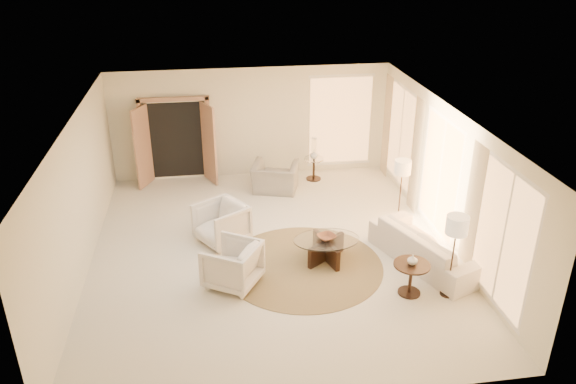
{
  "coord_description": "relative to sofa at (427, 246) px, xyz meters",
  "views": [
    {
      "loc": [
        -1.09,
        -9.59,
        5.84
      ],
      "look_at": [
        0.4,
        0.4,
        1.1
      ],
      "focal_mm": 35.0,
      "sensor_mm": 36.0,
      "label": 1
    }
  ],
  "objects": [
    {
      "name": "windows_right",
      "position": [
        0.55,
        0.94,
        1.0
      ],
      "size": [
        0.1,
        6.4,
        2.4
      ],
      "primitive_type": null,
      "color": "#F3AB61",
      "rests_on": "room"
    },
    {
      "name": "window_back_corner",
      "position": [
        -0.6,
        4.79,
        1.0
      ],
      "size": [
        1.7,
        0.1,
        2.4
      ],
      "primitive_type": null,
      "color": "#F3AB61",
      "rests_on": "room"
    },
    {
      "name": "accent_chair",
      "position": [
        -2.45,
        3.69,
        0.12
      ],
      "size": [
        1.23,
        0.98,
        0.94
      ],
      "primitive_type": "imported",
      "rotation": [
        0.0,
        0.0,
        2.85
      ],
      "color": "gray",
      "rests_on": "room"
    },
    {
      "name": "armchair_left",
      "position": [
        -3.85,
        1.4,
        0.11
      ],
      "size": [
        1.19,
        1.2,
        0.92
      ],
      "primitive_type": "imported",
      "rotation": [
        0.0,
        0.0,
        -1.0
      ],
      "color": "silver",
      "rests_on": "room"
    },
    {
      "name": "area_rug",
      "position": [
        -2.35,
        0.22,
        -0.35
      ],
      "size": [
        3.36,
        3.36,
        0.01
      ],
      "primitive_type": "cylinder",
      "rotation": [
        0.0,
        0.0,
        0.11
      ],
      "color": "#483820",
      "rests_on": "room"
    },
    {
      "name": "room",
      "position": [
        -2.9,
        0.84,
        1.04
      ],
      "size": [
        7.04,
        8.04,
        2.83
      ],
      "color": "silver",
      "rests_on": "ground"
    },
    {
      "name": "bowl",
      "position": [
        -1.88,
        0.37,
        0.15
      ],
      "size": [
        0.45,
        0.45,
        0.08
      ],
      "primitive_type": "imported",
      "rotation": [
        0.0,
        0.0,
        0.4
      ],
      "color": "brown",
      "rests_on": "coffee_table"
    },
    {
      "name": "side_table",
      "position": [
        -1.39,
        4.24,
        -0.01
      ],
      "size": [
        0.49,
        0.49,
        0.57
      ],
      "rotation": [
        0.0,
        0.0,
        -0.35
      ],
      "color": "#2E2018",
      "rests_on": "room"
    },
    {
      "name": "floor_lamp_near",
      "position": [
        0.0,
        1.65,
        0.89
      ],
      "size": [
        0.36,
        0.36,
        1.46
      ],
      "rotation": [
        0.0,
        0.0,
        0.0
      ],
      "color": "#2E2018",
      "rests_on": "room"
    },
    {
      "name": "curtains_right",
      "position": [
        0.5,
        1.84,
        0.95
      ],
      "size": [
        0.06,
        5.2,
        2.6
      ],
      "primitive_type": null,
      "color": "#C0AF8D",
      "rests_on": "room"
    },
    {
      "name": "floor_lamp_far",
      "position": [
        0.0,
        -1.06,
        0.96
      ],
      "size": [
        0.38,
        0.38,
        1.55
      ],
      "rotation": [
        0.0,
        0.0,
        0.31
      ],
      "color": "#2E2018",
      "rests_on": "room"
    },
    {
      "name": "sofa",
      "position": [
        0.0,
        0.0,
        0.0
      ],
      "size": [
        1.77,
        2.6,
        0.71
      ],
      "primitive_type": "imported",
      "rotation": [
        0.0,
        0.0,
        1.95
      ],
      "color": "silver",
      "rests_on": "room"
    },
    {
      "name": "end_table",
      "position": [
        -0.66,
        -0.93,
        0.06
      ],
      "size": [
        0.64,
        0.64,
        0.6
      ],
      "rotation": [
        0.0,
        0.0,
        0.38
      ],
      "color": "black",
      "rests_on": "room"
    },
    {
      "name": "armchair_right",
      "position": [
        -3.72,
        -0.18,
        0.1
      ],
      "size": [
        1.16,
        1.18,
        0.9
      ],
      "primitive_type": "imported",
      "rotation": [
        0.0,
        0.0,
        -2.12
      ],
      "color": "silver",
      "rests_on": "room"
    },
    {
      "name": "side_vase",
      "position": [
        -1.39,
        4.24,
        0.33
      ],
      "size": [
        0.26,
        0.26,
        0.23
      ],
      "primitive_type": "imported",
      "rotation": [
        0.0,
        0.0,
        0.22
      ],
      "color": "silver",
      "rests_on": "side_table"
    },
    {
      "name": "end_vase",
      "position": [
        -0.66,
        -0.93,
        0.34
      ],
      "size": [
        0.2,
        0.2,
        0.19
      ],
      "primitive_type": "imported",
      "rotation": [
        0.0,
        0.0,
        0.1
      ],
      "color": "silver",
      "rests_on": "end_table"
    },
    {
      "name": "french_doors",
      "position": [
        -4.8,
        4.66,
        0.71
      ],
      "size": [
        1.95,
        0.66,
        2.16
      ],
      "color": "tan",
      "rests_on": "room"
    },
    {
      "name": "coffee_table",
      "position": [
        -1.88,
        0.37,
        -0.06
      ],
      "size": [
        1.61,
        1.61,
        0.47
      ],
      "rotation": [
        0.0,
        0.0,
        -0.33
      ],
      "color": "black",
      "rests_on": "room"
    }
  ]
}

